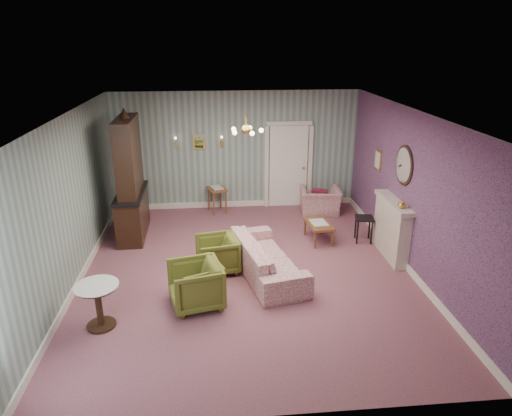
{
  "coord_description": "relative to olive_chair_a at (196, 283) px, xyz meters",
  "views": [
    {
      "loc": [
        -0.55,
        -7.58,
        4.11
      ],
      "look_at": [
        0.2,
        0.4,
        1.1
      ],
      "focal_mm": 32.3,
      "sensor_mm": 36.0,
      "label": 1
    }
  ],
  "objects": [
    {
      "name": "wingback_chair",
      "position": [
        2.92,
        3.92,
        0.01
      ],
      "size": [
        1.01,
        0.72,
        0.83
      ],
      "primitive_type": "imported",
      "rotation": [
        0.0,
        0.0,
        3.03
      ],
      "color": "#993D5A",
      "rests_on": "floor"
    },
    {
      "name": "wall_front",
      "position": [
        0.91,
        -2.43,
        1.04
      ],
      "size": [
        6.0,
        0.0,
        6.0
      ],
      "primitive_type": "plane",
      "rotation": [
        -1.57,
        0.0,
        0.0
      ],
      "color": "slate",
      "rests_on": "ground"
    },
    {
      "name": "gilt_mirror_back",
      "position": [
        0.01,
        4.53,
        1.29
      ],
      "size": [
        0.28,
        0.06,
        0.36
      ],
      "primitive_type": null,
      "color": "gold",
      "rests_on": "wall_back"
    },
    {
      "name": "pedestal_table",
      "position": [
        -1.41,
        -0.45,
        -0.05
      ],
      "size": [
        0.73,
        0.73,
        0.71
      ],
      "primitive_type": null,
      "rotation": [
        0.0,
        0.0,
        0.13
      ],
      "color": "black",
      "rests_on": "floor"
    },
    {
      "name": "wall_right",
      "position": [
        3.91,
        1.07,
        1.04
      ],
      "size": [
        0.0,
        7.0,
        7.0
      ],
      "primitive_type": "plane",
      "rotation": [
        1.57,
        0.0,
        -1.57
      ],
      "color": "slate",
      "rests_on": "ground"
    },
    {
      "name": "side_table_black",
      "position": [
        3.46,
        2.16,
        -0.13
      ],
      "size": [
        0.42,
        0.42,
        0.55
      ],
      "primitive_type": null,
      "rotation": [
        0.0,
        0.0,
        -0.16
      ],
      "color": "black",
      "rests_on": "floor"
    },
    {
      "name": "burgundy_cushion",
      "position": [
        2.87,
        3.77,
        0.07
      ],
      "size": [
        0.41,
        0.28,
        0.39
      ],
      "primitive_type": "cube",
      "rotation": [
        0.17,
        0.0,
        -0.35
      ],
      "color": "maroon",
      "rests_on": "wingback_chair"
    },
    {
      "name": "wall_right_floral",
      "position": [
        3.89,
        1.07,
        1.04
      ],
      "size": [
        0.0,
        7.0,
        7.0
      ],
      "primitive_type": "plane",
      "rotation": [
        1.57,
        0.0,
        -1.57
      ],
      "color": "#AD5685",
      "rests_on": "ground"
    },
    {
      "name": "olive_chair_a",
      "position": [
        0.0,
        0.0,
        0.0
      ],
      "size": [
        0.9,
        0.94,
        0.81
      ],
      "primitive_type": "imported",
      "rotation": [
        0.0,
        0.0,
        -1.34
      ],
      "color": "brown",
      "rests_on": "floor"
    },
    {
      "name": "ceiling",
      "position": [
        0.91,
        1.07,
        2.49
      ],
      "size": [
        7.0,
        7.0,
        0.0
      ],
      "primitive_type": "plane",
      "rotation": [
        3.14,
        0.0,
        0.0
      ],
      "color": "white",
      "rests_on": "ground"
    },
    {
      "name": "oval_mirror",
      "position": [
        3.87,
        1.47,
        1.44
      ],
      "size": [
        0.04,
        0.76,
        0.84
      ],
      "primitive_type": null,
      "color": "white",
      "rests_on": "wall_right"
    },
    {
      "name": "mantel_vase",
      "position": [
        3.75,
        1.07,
        0.83
      ],
      "size": [
        0.15,
        0.15,
        0.15
      ],
      "primitive_type": "imported",
      "color": "gold",
      "rests_on": "fireplace"
    },
    {
      "name": "sofa_chintz",
      "position": [
        1.25,
        0.96,
        0.03
      ],
      "size": [
        1.14,
        2.35,
        0.88
      ],
      "primitive_type": "imported",
      "rotation": [
        0.0,
        0.0,
        1.79
      ],
      "color": "#993D5A",
      "rests_on": "floor"
    },
    {
      "name": "wall_back",
      "position": [
        0.91,
        4.57,
        1.04
      ],
      "size": [
        6.0,
        0.0,
        6.0
      ],
      "primitive_type": "plane",
      "rotation": [
        1.57,
        0.0,
        0.0
      ],
      "color": "slate",
      "rests_on": "ground"
    },
    {
      "name": "chandelier",
      "position": [
        0.91,
        1.07,
        2.22
      ],
      "size": [
        0.56,
        0.56,
        0.36
      ],
      "primitive_type": null,
      "color": "gold",
      "rests_on": "ceiling"
    },
    {
      "name": "floor",
      "position": [
        0.91,
        1.07,
        -0.41
      ],
      "size": [
        7.0,
        7.0,
        0.0
      ],
      "primitive_type": "plane",
      "color": "#884F5E",
      "rests_on": "ground"
    },
    {
      "name": "olive_chair_b",
      "position": [
        0.03,
        0.21,
        -0.05
      ],
      "size": [
        0.86,
        0.89,
        0.72
      ],
      "primitive_type": "imported",
      "rotation": [
        0.0,
        0.0,
        -1.19
      ],
      "color": "brown",
      "rests_on": "floor"
    },
    {
      "name": "sconce_left",
      "position": [
        -0.54,
        4.51,
        1.29
      ],
      "size": [
        0.16,
        0.12,
        0.3
      ],
      "primitive_type": null,
      "color": "gold",
      "rests_on": "wall_back"
    },
    {
      "name": "dresser",
      "position": [
        -1.43,
        2.99,
        0.95
      ],
      "size": [
        0.6,
        1.64,
        2.71
      ],
      "primitive_type": null,
      "rotation": [
        0.0,
        0.0,
        0.02
      ],
      "color": "black",
      "rests_on": "floor"
    },
    {
      "name": "wall_left",
      "position": [
        -2.09,
        1.07,
        1.04
      ],
      "size": [
        0.0,
        7.0,
        7.0
      ],
      "primitive_type": "plane",
      "rotation": [
        1.57,
        0.0,
        1.57
      ],
      "color": "slate",
      "rests_on": "ground"
    },
    {
      "name": "nesting_table",
      "position": [
        0.4,
        4.22,
        -0.07
      ],
      "size": [
        0.54,
        0.61,
        0.67
      ],
      "primitive_type": null,
      "rotation": [
        0.0,
        0.0,
        0.32
      ],
      "color": "brown",
      "rests_on": "floor"
    },
    {
      "name": "coffee_table",
      "position": [
        2.51,
        2.28,
        -0.2
      ],
      "size": [
        0.55,
        0.87,
        0.42
      ],
      "primitive_type": null,
      "rotation": [
        0.0,
        0.0,
        0.11
      ],
      "color": "brown",
      "rests_on": "floor"
    },
    {
      "name": "framed_print",
      "position": [
        3.88,
        2.82,
        1.19
      ],
      "size": [
        0.04,
        0.34,
        0.42
      ],
      "primitive_type": null,
      "color": "gold",
      "rests_on": "wall_right"
    },
    {
      "name": "door",
      "position": [
        2.21,
        4.53,
        0.67
      ],
      "size": [
        1.12,
        0.12,
        2.16
      ],
      "primitive_type": null,
      "color": "white",
      "rests_on": "floor"
    },
    {
      "name": "fireplace",
      "position": [
        3.77,
        1.47,
        0.17
      ],
      "size": [
        0.3,
        1.4,
        1.16
      ],
      "primitive_type": null,
      "color": "beige",
      "rests_on": "floor"
    },
    {
      "name": "olive_chair_c",
      "position": [
        0.36,
        1.15,
        -0.04
      ],
      "size": [
        0.79,
        0.82,
        0.74
      ],
      "primitive_type": "imported",
      "rotation": [
        0.0,
        0.0,
        -1.39
      ],
      "color": "brown",
      "rests_on": "floor"
    },
    {
      "name": "sconce_right",
      "position": [
        0.56,
        4.51,
        1.29
      ],
      "size": [
        0.16,
        0.12,
        0.3
      ],
      "primitive_type": null,
      "color": "gold",
      "rests_on": "wall_back"
    }
  ]
}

